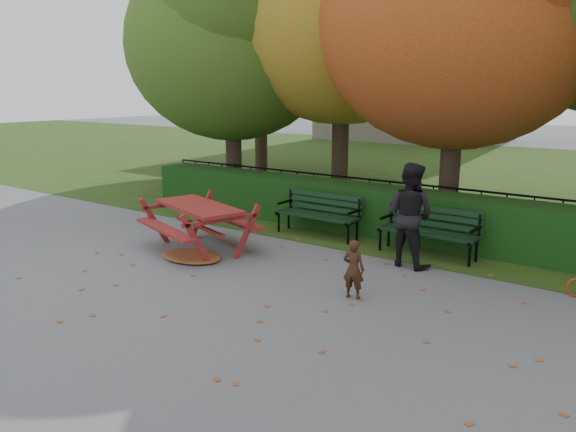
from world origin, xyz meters
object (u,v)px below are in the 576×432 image
Objects in this scene: tree_a at (234,28)px; bench_left at (319,211)px; tree_f at (263,3)px; child at (354,269)px; adult at (410,215)px; bench_right at (430,227)px; picnic_table at (199,215)px.

tree_a is 5.89m from bench_left.
tree_f reaches higher than child.
child is (8.19, -8.26, -5.25)m from tree_f.
child is 1.98m from adult.
tree_f is 5.10× the size of bench_left.
child is at bearing -90.93° from bench_right.
bench_right is at bearing 0.00° from bench_left.
child is at bearing -36.39° from tree_a.
tree_a reaches higher than child.
picnic_table is 1.37× the size of adult.
child is at bearing 99.07° from adult.
bench_left is at bearing -10.08° from adult.
tree_a reaches higher than adult.
picnic_table is (4.58, -7.78, -5.01)m from tree_f.
tree_f is 5.10× the size of bench_right.
tree_a is at bearing 163.39° from bench_right.
child reaches higher than bench_right.
tree_a reaches higher than bench_left.
bench_right is at bearing -100.90° from child.
tree_f reaches higher than bench_right.
tree_f is at bearing -55.22° from child.
bench_left is 1.00× the size of adult.
tree_a is 8.47× the size of child.
tree_f is 12.76m from child.
picnic_table is at bearing -57.42° from tree_a.
bench_right is 0.73× the size of picnic_table.
tree_a is 7.69m from bench_right.
picnic_table is 3.88m from adult.
picnic_table is 2.77× the size of child.
picnic_table reaches higher than child.
picnic_table reaches higher than bench_left.
adult is at bearing -18.85° from bench_left.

